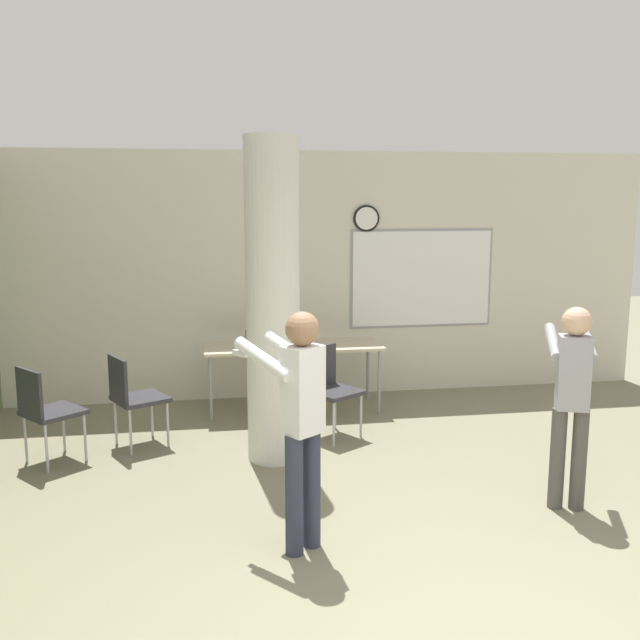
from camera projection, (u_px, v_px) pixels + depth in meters
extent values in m
cube|color=beige|center=(311.00, 275.00, 8.19)|extent=(8.00, 0.12, 2.80)
cylinder|color=black|center=(366.00, 218.00, 8.10)|extent=(0.30, 0.03, 0.30)
cylinder|color=white|center=(367.00, 218.00, 8.09)|extent=(0.25, 0.01, 0.25)
cube|color=#99999E|center=(422.00, 278.00, 8.34)|extent=(1.71, 0.01, 1.16)
cube|color=white|center=(422.00, 278.00, 8.33)|extent=(1.65, 0.02, 1.10)
cylinder|color=silver|center=(273.00, 302.00, 6.11)|extent=(0.46, 0.46, 2.80)
cube|color=beige|center=(293.00, 346.00, 7.65)|extent=(1.90, 0.65, 0.03)
cylinder|color=gray|center=(211.00, 389.00, 7.31)|extent=(0.04, 0.04, 0.69)
cylinder|color=gray|center=(379.00, 382.00, 7.60)|extent=(0.04, 0.04, 0.69)
cylinder|color=gray|center=(210.00, 376.00, 7.83)|extent=(0.04, 0.04, 0.69)
cylinder|color=gray|center=(368.00, 370.00, 8.11)|extent=(0.04, 0.04, 0.69)
cylinder|color=#4C3319|center=(249.00, 337.00, 7.65)|extent=(0.07, 0.07, 0.16)
cylinder|color=#4C3319|center=(249.00, 327.00, 7.63)|extent=(0.03, 0.03, 0.07)
cube|color=#2D2D33|center=(54.00, 412.00, 6.18)|extent=(0.62, 0.62, 0.04)
cube|color=#2D2D33|center=(29.00, 393.00, 5.99)|extent=(0.28, 0.32, 0.40)
cylinder|color=#B7B7BC|center=(85.00, 437.00, 6.24)|extent=(0.02, 0.02, 0.43)
cylinder|color=#B7B7BC|center=(64.00, 429.00, 6.47)|extent=(0.02, 0.02, 0.43)
cylinder|color=#B7B7BC|center=(47.00, 448.00, 5.97)|extent=(0.02, 0.02, 0.43)
cylinder|color=#B7B7BC|center=(26.00, 439.00, 6.20)|extent=(0.02, 0.02, 0.43)
cube|color=#2D2D33|center=(335.00, 392.00, 6.82)|extent=(0.61, 0.61, 0.04)
cube|color=#2D2D33|center=(320.00, 366.00, 6.93)|extent=(0.35, 0.24, 0.40)
cylinder|color=#B7B7BC|center=(334.00, 424.00, 6.61)|extent=(0.02, 0.02, 0.43)
cylinder|color=#B7B7BC|center=(361.00, 416.00, 6.85)|extent=(0.02, 0.02, 0.43)
cylinder|color=#B7B7BC|center=(308.00, 415.00, 6.87)|extent=(0.02, 0.02, 0.43)
cylinder|color=#B7B7BC|center=(335.00, 408.00, 7.11)|extent=(0.02, 0.02, 0.43)
cube|color=#2D2D33|center=(141.00, 399.00, 6.59)|extent=(0.59, 0.59, 0.04)
cube|color=#2D2D33|center=(118.00, 379.00, 6.43)|extent=(0.21, 0.37, 0.40)
cylinder|color=#B7B7BC|center=(168.00, 424.00, 6.60)|extent=(0.02, 0.02, 0.43)
cylinder|color=#B7B7BC|center=(152.00, 415.00, 6.88)|extent=(0.02, 0.02, 0.43)
cylinder|color=#B7B7BC|center=(131.00, 432.00, 6.38)|extent=(0.02, 0.02, 0.43)
cylinder|color=#B7B7BC|center=(116.00, 422.00, 6.67)|extent=(0.02, 0.02, 0.43)
cylinder|color=#514C47|center=(579.00, 460.00, 5.25)|extent=(0.11, 0.11, 0.77)
cylinder|color=#514C47|center=(557.00, 458.00, 5.28)|extent=(0.11, 0.11, 0.77)
cube|color=#99999E|center=(574.00, 373.00, 5.15)|extent=(0.27, 0.24, 0.55)
sphere|color=#D8AD8C|center=(577.00, 321.00, 5.08)|extent=(0.21, 0.21, 0.21)
cylinder|color=#99999E|center=(588.00, 343.00, 5.31)|extent=(0.24, 0.48, 0.22)
cylinder|color=#99999E|center=(553.00, 342.00, 5.35)|extent=(0.24, 0.48, 0.22)
cube|color=white|center=(549.00, 336.00, 5.56)|extent=(0.08, 0.13, 0.04)
cylinder|color=#2D3347|center=(312.00, 488.00, 4.69)|extent=(0.12, 0.12, 0.80)
cylinder|color=#2D3347|center=(294.00, 496.00, 4.58)|extent=(0.12, 0.12, 0.80)
cube|color=white|center=(303.00, 390.00, 4.51)|extent=(0.30, 0.29, 0.57)
sphere|color=#997051|center=(302.00, 329.00, 4.45)|extent=(0.22, 0.22, 0.22)
cylinder|color=white|center=(292.00, 353.00, 4.73)|extent=(0.37, 0.46, 0.23)
cylinder|color=white|center=(263.00, 359.00, 4.55)|extent=(0.37, 0.46, 0.23)
cube|color=white|center=(240.00, 353.00, 4.70)|extent=(0.11, 0.13, 0.04)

